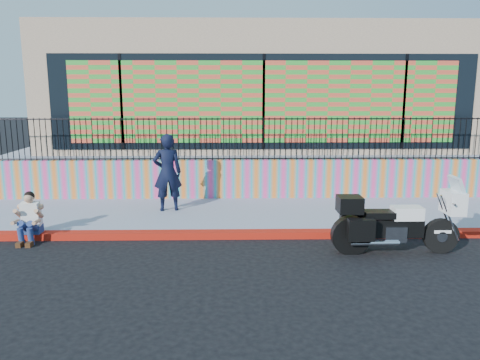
{
  "coord_description": "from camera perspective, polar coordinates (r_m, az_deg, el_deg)",
  "views": [
    {
      "loc": [
        -0.98,
        -9.91,
        3.24
      ],
      "look_at": [
        -0.76,
        1.2,
        1.07
      ],
      "focal_mm": 35.0,
      "sensor_mm": 36.0,
      "label": 1
    }
  ],
  "objects": [
    {
      "name": "mural_wall",
      "position": [
        13.44,
        3.06,
        0.15
      ],
      "size": [
        16.0,
        0.2,
        1.1
      ],
      "primitive_type": "cube",
      "color": "#F13F8D",
      "rests_on": "sidewalk"
    },
    {
      "name": "seated_man",
      "position": [
        10.96,
        -24.36,
        -4.7
      ],
      "size": [
        0.54,
        0.71,
        1.06
      ],
      "color": "navy",
      "rests_on": "ground"
    },
    {
      "name": "ground",
      "position": [
        10.47,
        4.32,
        -6.99
      ],
      "size": [
        90.0,
        90.0,
        0.0
      ],
      "primitive_type": "plane",
      "color": "black",
      "rests_on": "ground"
    },
    {
      "name": "police_motorcycle",
      "position": [
        9.79,
        18.3,
        -4.83
      ],
      "size": [
        2.51,
        0.83,
        1.56
      ],
      "color": "black",
      "rests_on": "ground"
    },
    {
      "name": "police_officer",
      "position": [
        12.06,
        -8.83,
        0.91
      ],
      "size": [
        0.8,
        0.61,
        1.98
      ],
      "primitive_type": "imported",
      "rotation": [
        0.0,
        0.0,
        3.34
      ],
      "color": "black",
      "rests_on": "sidewalk"
    },
    {
      "name": "sidewalk",
      "position": [
        12.03,
        3.59,
        -4.22
      ],
      "size": [
        16.0,
        3.0,
        0.15
      ],
      "primitive_type": "cube",
      "color": "gray",
      "rests_on": "ground"
    },
    {
      "name": "storefront_building",
      "position": [
        18.07,
        2.0,
        11.08
      ],
      "size": [
        14.0,
        8.06,
        4.0
      ],
      "color": "tan",
      "rests_on": "elevated_platform"
    },
    {
      "name": "metal_fence",
      "position": [
        13.27,
        3.11,
        5.03
      ],
      "size": [
        15.8,
        0.04,
        1.2
      ],
      "primitive_type": null,
      "color": "black",
      "rests_on": "mural_wall"
    },
    {
      "name": "red_curb",
      "position": [
        10.45,
        4.33,
        -6.6
      ],
      "size": [
        16.0,
        0.3,
        0.15
      ],
      "primitive_type": "cube",
      "color": "#A71E0B",
      "rests_on": "ground"
    },
    {
      "name": "elevated_platform",
      "position": [
        18.47,
        1.91,
        2.91
      ],
      "size": [
        16.0,
        10.0,
        1.25
      ],
      "primitive_type": "cube",
      "color": "gray",
      "rests_on": "ground"
    }
  ]
}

